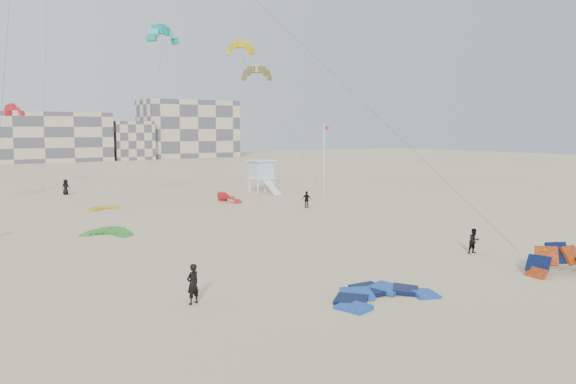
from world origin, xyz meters
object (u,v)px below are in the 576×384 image
kite_ground_blue (383,299)px  lifeguard_tower_near (262,177)px  kite_ground_orange (563,275)px  kitesurfer_main (193,284)px

kite_ground_blue → lifeguard_tower_near: bearing=69.6°
kite_ground_orange → lifeguard_tower_near: 43.23m
kite_ground_orange → kitesurfer_main: (-18.49, 6.06, 0.91)m
kite_ground_orange → kite_ground_blue: bearing=-164.4°
kite_ground_blue → kite_ground_orange: (10.93, -2.02, 0.00)m
kite_ground_blue → lifeguard_tower_near: size_ratio=0.89×
kitesurfer_main → lifeguard_tower_near: lifeguard_tower_near is taller
kite_ground_orange → lifeguard_tower_near: bearing=107.6°
kitesurfer_main → lifeguard_tower_near: bearing=-143.7°
kite_ground_blue → kite_ground_orange: size_ratio=1.25×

